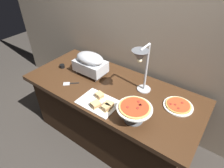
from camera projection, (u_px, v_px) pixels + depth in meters
ground_plane at (111, 134)px, 2.45m from camera, size 8.00×8.00×0.00m
back_wall at (138, 32)px, 2.06m from camera, size 4.40×0.04×2.40m
buffet_table at (111, 113)px, 2.22m from camera, size 1.90×0.84×0.76m
chafing_dish at (90, 62)px, 2.12m from camera, size 0.36×0.22×0.26m
heat_lamp at (141, 60)px, 1.64m from camera, size 0.15×0.31×0.52m
pizza_plate_front at (178, 106)px, 1.75m from camera, size 0.27×0.27×0.03m
pizza_plate_center at (135, 109)px, 1.56m from camera, size 0.30×0.30×0.16m
sandwich_platter at (100, 103)px, 1.77m from camera, size 0.38×0.27×0.06m
sauce_cup_near at (81, 60)px, 2.42m from camera, size 0.06×0.06×0.04m
sauce_cup_far at (62, 66)px, 2.30m from camera, size 0.06×0.06×0.04m
serving_spatula at (70, 83)px, 2.04m from camera, size 0.15×0.14×0.01m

